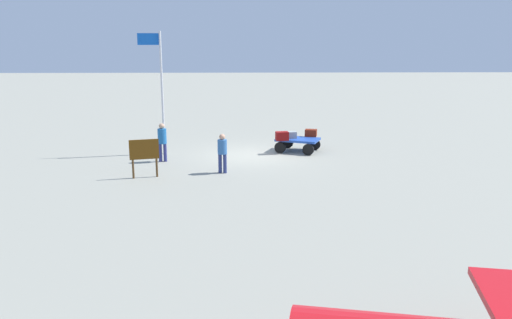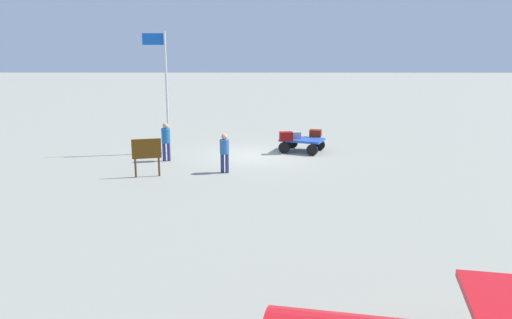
# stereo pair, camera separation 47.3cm
# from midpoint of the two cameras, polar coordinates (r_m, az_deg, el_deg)

# --- Properties ---
(ground_plane) EXTENTS (120.00, 120.00, 0.00)m
(ground_plane) POSITION_cam_midpoint_polar(r_m,az_deg,el_deg) (23.18, 0.53, 0.46)
(ground_plane) COLOR gray
(luggage_cart) EXTENTS (2.22, 1.94, 0.62)m
(luggage_cart) POSITION_cam_midpoint_polar(r_m,az_deg,el_deg) (23.98, 5.63, 1.94)
(luggage_cart) COLOR #244CAD
(luggage_cart) RESTS_ON ground
(suitcase_navy) EXTENTS (0.51, 0.38, 0.31)m
(suitcase_navy) POSITION_cam_midpoint_polar(r_m,az_deg,el_deg) (23.97, 4.96, 2.71)
(suitcase_navy) COLOR gray
(suitcase_navy) RESTS_ON luggage_cart
(suitcase_tan) EXTENTS (0.61, 0.44, 0.39)m
(suitcase_tan) POSITION_cam_midpoint_polar(r_m,az_deg,el_deg) (23.43, 3.92, 2.59)
(suitcase_tan) COLOR maroon
(suitcase_tan) RESTS_ON luggage_cart
(suitcase_maroon) EXTENTS (0.62, 0.52, 0.32)m
(suitcase_maroon) POSITION_cam_midpoint_polar(r_m,az_deg,el_deg) (24.51, 7.15, 2.90)
(suitcase_maroon) COLOR maroon
(suitcase_maroon) RESTS_ON luggage_cart
(worker_lead) EXTENTS (0.46, 0.46, 1.54)m
(worker_lead) POSITION_cam_midpoint_polar(r_m,az_deg,el_deg) (20.00, -2.83, 1.06)
(worker_lead) COLOR navy
(worker_lead) RESTS_ON ground
(worker_trailing) EXTENTS (0.41, 0.41, 1.65)m
(worker_trailing) POSITION_cam_midpoint_polar(r_m,az_deg,el_deg) (22.22, -9.33, 2.30)
(worker_trailing) COLOR navy
(worker_trailing) RESTS_ON ground
(flagpole) EXTENTS (1.02, 0.18, 5.45)m
(flagpole) POSITION_cam_midpoint_polar(r_m,az_deg,el_deg) (23.52, -9.56, 8.37)
(flagpole) COLOR silver
(flagpole) RESTS_ON ground
(signboard) EXTENTS (1.07, 0.33, 1.46)m
(signboard) POSITION_cam_midpoint_polar(r_m,az_deg,el_deg) (19.74, -11.33, 0.85)
(signboard) COLOR #4C3319
(signboard) RESTS_ON ground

